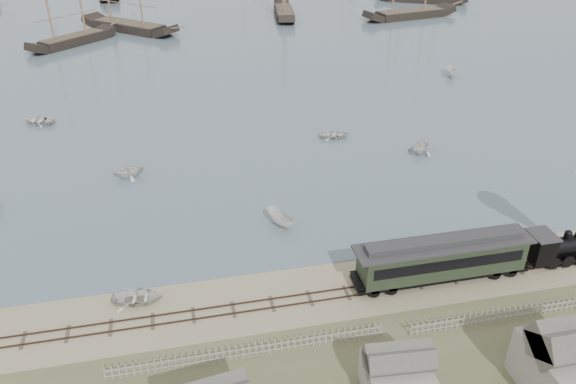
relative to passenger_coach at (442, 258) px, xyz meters
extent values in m
plane|color=tan|center=(-9.82, 2.00, -2.22)|extent=(600.00, 600.00, 0.00)
cube|color=#3C2820|center=(-9.82, -0.50, -2.12)|extent=(120.00, 0.08, 0.12)
cube|color=#3C2820|center=(-9.82, 0.50, -2.12)|extent=(120.00, 0.08, 0.12)
cube|color=#403529|center=(-9.82, 0.00, -2.19)|extent=(120.00, 1.80, 0.06)
cube|color=black|center=(11.40, 0.00, -1.51)|extent=(6.81, 2.00, 0.25)
cylinder|color=black|center=(11.00, 0.00, -0.51)|extent=(4.21, 1.50, 1.50)
cube|color=black|center=(8.80, 0.00, -0.31)|extent=(1.80, 2.20, 2.30)
cube|color=#2D2D30|center=(8.80, 0.00, 0.89)|extent=(2.00, 2.40, 0.12)
sphere|color=black|center=(11.20, 0.00, 0.66)|extent=(0.64, 0.64, 0.64)
cube|color=black|center=(0.00, 0.00, -1.49)|extent=(14.50, 2.38, 0.36)
cube|color=black|center=(0.00, 0.00, -0.04)|extent=(13.46, 2.59, 2.59)
cube|color=black|center=(0.00, -1.32, 0.22)|extent=(12.43, 0.06, 0.93)
cube|color=black|center=(0.00, 1.32, 0.22)|extent=(12.43, 0.06, 0.93)
cube|color=#2D2D30|center=(0.00, 0.00, 1.31)|extent=(14.50, 2.80, 0.19)
cube|color=#2D2D30|center=(0.00, 0.00, 1.62)|extent=(12.95, 1.24, 0.47)
imported|color=silver|center=(-23.87, 2.53, -1.81)|extent=(3.36, 4.30, 0.81)
imported|color=silver|center=(-25.04, 23.52, -1.27)|extent=(3.46, 3.84, 1.79)
imported|color=silver|center=(-11.01, 10.64, -1.48)|extent=(3.75, 2.77, 1.36)
imported|color=silver|center=(-0.32, 28.70, -1.78)|extent=(3.14, 4.01, 0.76)
imported|color=silver|center=(8.37, 22.30, -1.24)|extent=(4.46, 4.57, 1.83)
imported|color=silver|center=(25.03, 47.92, -1.41)|extent=(4.14, 2.87, 1.50)
imported|color=silver|center=(-37.03, 41.47, -1.71)|extent=(4.73, 5.28, 0.90)
camera|label=1|loc=(-19.76, -32.62, 26.65)|focal=35.00mm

